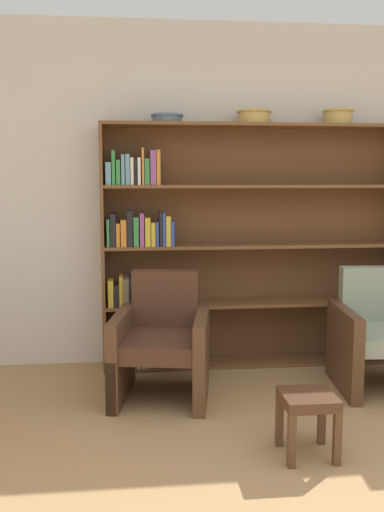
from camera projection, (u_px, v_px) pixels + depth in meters
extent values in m
cube|color=silver|center=(259.00, 196.00, 4.73)|extent=(12.00, 0.06, 2.75)
cube|color=brown|center=(104.00, 249.00, 4.47)|extent=(0.02, 0.30, 1.94)
cube|color=brown|center=(257.00, 125.00, 4.46)|extent=(2.40, 0.30, 0.02)
cube|color=brown|center=(253.00, 361.00, 4.72)|extent=(2.40, 0.30, 0.03)
cube|color=brown|center=(251.00, 245.00, 4.74)|extent=(2.40, 0.01, 1.94)
cube|color=#388C47|center=(111.00, 354.00, 4.55)|extent=(0.02, 0.18, 0.20)
cube|color=#388C47|center=(116.00, 353.00, 4.54)|extent=(0.04, 0.16, 0.23)
cube|color=red|center=(121.00, 356.00, 4.55)|extent=(0.02, 0.16, 0.17)
cube|color=red|center=(124.00, 355.00, 4.57)|extent=(0.02, 0.20, 0.18)
cube|color=#669EB2|center=(129.00, 352.00, 4.54)|extent=(0.04, 0.14, 0.25)
cube|color=#388C47|center=(134.00, 352.00, 4.57)|extent=(0.03, 0.18, 0.23)
cube|color=white|center=(139.00, 350.00, 4.57)|extent=(0.03, 0.19, 0.25)
cube|color=white|center=(144.00, 355.00, 4.58)|extent=(0.04, 0.19, 0.17)
cube|color=orange|center=(149.00, 353.00, 4.58)|extent=(0.02, 0.17, 0.20)
cube|color=brown|center=(254.00, 303.00, 4.66)|extent=(2.40, 0.30, 0.02)
cube|color=gold|center=(111.00, 293.00, 4.46)|extent=(0.04, 0.13, 0.21)
cube|color=black|center=(117.00, 294.00, 4.49)|extent=(0.04, 0.20, 0.18)
cube|color=gold|center=(121.00, 291.00, 4.48)|extent=(0.03, 0.17, 0.24)
cube|color=#7F6B4C|center=(126.00, 292.00, 4.49)|extent=(0.04, 0.18, 0.22)
cube|color=black|center=(132.00, 291.00, 4.47)|extent=(0.04, 0.13, 0.23)
cube|color=#7F6B4C|center=(138.00, 291.00, 4.49)|extent=(0.04, 0.16, 0.23)
cube|color=#B2A899|center=(144.00, 294.00, 4.48)|extent=(0.04, 0.13, 0.19)
cube|color=red|center=(150.00, 294.00, 4.50)|extent=(0.04, 0.15, 0.17)
cube|color=brown|center=(255.00, 245.00, 4.59)|extent=(2.40, 0.30, 0.02)
cube|color=#388C47|center=(108.00, 233.00, 4.38)|extent=(0.02, 0.12, 0.21)
cube|color=black|center=(113.00, 230.00, 4.42)|extent=(0.04, 0.20, 0.25)
cube|color=orange|center=(118.00, 235.00, 4.41)|extent=(0.03, 0.15, 0.18)
cube|color=orange|center=(124.00, 233.00, 4.42)|extent=(0.04, 0.16, 0.21)
cube|color=black|center=(130.00, 228.00, 4.40)|extent=(0.04, 0.13, 0.28)
cube|color=#388C47|center=(136.00, 232.00, 4.42)|extent=(0.04, 0.16, 0.23)
cube|color=#994C99|center=(142.00, 230.00, 4.44)|extent=(0.03, 0.18, 0.25)
cube|color=gold|center=(148.00, 232.00, 4.44)|extent=(0.04, 0.17, 0.22)
cube|color=gold|center=(153.00, 234.00, 4.42)|extent=(0.03, 0.12, 0.18)
cube|color=#334CB2|center=(157.00, 234.00, 4.45)|extent=(0.02, 0.16, 0.19)
cube|color=black|center=(160.00, 229.00, 4.45)|extent=(0.02, 0.18, 0.27)
cube|color=#334CB2|center=(164.00, 229.00, 4.43)|extent=(0.02, 0.13, 0.26)
cube|color=gold|center=(168.00, 231.00, 4.44)|extent=(0.04, 0.14, 0.23)
cube|color=#334CB2|center=(172.00, 233.00, 4.44)|extent=(0.02, 0.13, 0.19)
cube|color=brown|center=(256.00, 186.00, 4.53)|extent=(2.40, 0.30, 0.02)
cube|color=#669EB2|center=(108.00, 174.00, 4.33)|extent=(0.04, 0.13, 0.17)
cube|color=#388C47|center=(114.00, 168.00, 4.34)|extent=(0.03, 0.16, 0.26)
cube|color=#388C47|center=(118.00, 173.00, 4.36)|extent=(0.03, 0.19, 0.19)
cube|color=#669EB2|center=(123.00, 170.00, 4.34)|extent=(0.02, 0.14, 0.23)
cube|color=#669EB2|center=(128.00, 170.00, 4.35)|extent=(0.03, 0.15, 0.23)
cube|color=white|center=(132.00, 171.00, 4.36)|extent=(0.02, 0.15, 0.21)
cube|color=black|center=(135.00, 172.00, 4.36)|extent=(0.02, 0.16, 0.20)
cube|color=white|center=(139.00, 171.00, 4.35)|extent=(0.02, 0.12, 0.21)
cube|color=orange|center=(143.00, 167.00, 4.35)|extent=(0.02, 0.14, 0.28)
cube|color=#388C47|center=(147.00, 172.00, 4.37)|extent=(0.04, 0.15, 0.20)
cube|color=#994C99|center=(153.00, 168.00, 4.39)|extent=(0.04, 0.20, 0.26)
cube|color=orange|center=(158.00, 168.00, 4.39)|extent=(0.03, 0.19, 0.26)
cylinder|color=slate|center=(167.00, 119.00, 4.38)|extent=(0.23, 0.23, 0.06)
torus|color=slate|center=(167.00, 116.00, 4.38)|extent=(0.26, 0.26, 0.02)
cylinder|color=tan|center=(254.00, 117.00, 4.45)|extent=(0.25, 0.25, 0.10)
torus|color=tan|center=(254.00, 112.00, 4.44)|extent=(0.27, 0.27, 0.02)
cylinder|color=tan|center=(338.00, 117.00, 4.52)|extent=(0.23, 0.23, 0.11)
torus|color=tan|center=(338.00, 111.00, 4.51)|extent=(0.25, 0.25, 0.02)
cube|color=brown|center=(200.00, 390.00, 3.64)|extent=(0.08, 0.08, 0.36)
cube|color=brown|center=(112.00, 388.00, 3.68)|extent=(0.08, 0.08, 0.36)
cube|color=brown|center=(204.00, 360.00, 4.24)|extent=(0.08, 0.08, 0.36)
cube|color=brown|center=(129.00, 358.00, 4.28)|extent=(0.08, 0.08, 0.36)
cube|color=#4C2D1E|center=(161.00, 344.00, 3.93)|extent=(0.58, 0.71, 0.12)
cube|color=#4C2D1E|center=(166.00, 300.00, 4.17)|extent=(0.49, 0.20, 0.44)
cube|color=brown|center=(202.00, 357.00, 3.92)|extent=(0.20, 0.68, 0.60)
cube|color=brown|center=(121.00, 355.00, 3.96)|extent=(0.20, 0.68, 0.60)
cube|color=brown|center=(356.00, 380.00, 3.82)|extent=(0.08, 0.08, 0.36)
cube|color=brown|center=(332.00, 352.00, 4.42)|extent=(0.08, 0.08, 0.36)
cube|color=gray|center=(383.00, 337.00, 4.10)|extent=(0.53, 0.68, 0.12)
cube|color=gray|center=(372.00, 295.00, 4.34)|extent=(0.49, 0.16, 0.44)
cube|color=brown|center=(344.00, 349.00, 4.10)|extent=(0.14, 0.68, 0.60)
cube|color=brown|center=(279.00, 421.00, 3.25)|extent=(0.04, 0.04, 0.29)
cube|color=brown|center=(322.00, 419.00, 3.27)|extent=(0.04, 0.04, 0.29)
cube|color=brown|center=(292.00, 441.00, 3.00)|extent=(0.04, 0.04, 0.29)
cube|color=brown|center=(337.00, 439.00, 3.03)|extent=(0.04, 0.04, 0.29)
cube|color=#4C2D1E|center=(308.00, 399.00, 3.11)|extent=(0.29, 0.29, 0.06)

